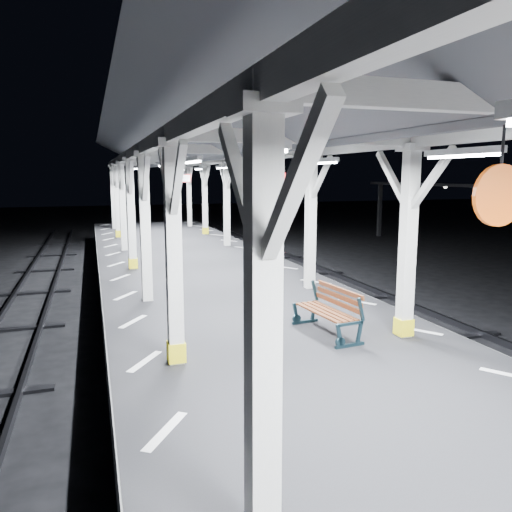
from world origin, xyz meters
TOP-DOWN VIEW (x-y plane):
  - ground at (0.00, 0.00)m, footprint 120.00×120.00m
  - platform at (0.00, 0.00)m, footprint 6.00×50.00m
  - hazard_stripes_left at (-2.45, 0.00)m, footprint 1.00×48.00m
  - canopy at (0.00, -0.01)m, footprint 5.40×49.00m
  - bench_mid at (0.85, 2.55)m, footprint 0.73×1.59m

SIDE VIEW (x-z plane):
  - ground at x=0.00m, z-range 0.00..0.00m
  - platform at x=0.00m, z-range 0.00..1.00m
  - hazard_stripes_left at x=-2.45m, z-range 1.00..1.01m
  - bench_mid at x=0.85m, z-range 1.03..1.86m
  - canopy at x=0.00m, z-range 2.23..6.88m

